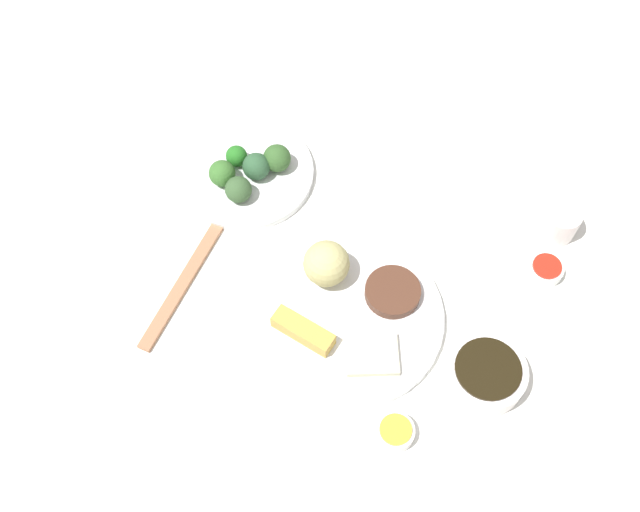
# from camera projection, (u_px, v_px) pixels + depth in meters

# --- Properties ---
(tabletop) EXTENTS (2.20, 2.20, 0.02)m
(tabletop) POSITION_uv_depth(u_px,v_px,m) (372.00, 302.00, 1.15)
(tabletop) COLOR white
(tabletop) RESTS_ON ground
(main_plate) EXTENTS (0.29, 0.29, 0.02)m
(main_plate) POSITION_uv_depth(u_px,v_px,m) (348.00, 317.00, 1.12)
(main_plate) COLOR white
(main_plate) RESTS_ON tabletop
(rice_scoop) EXTENTS (0.07, 0.07, 0.07)m
(rice_scoop) POSITION_uv_depth(u_px,v_px,m) (326.00, 264.00, 1.12)
(rice_scoop) COLOR tan
(rice_scoop) RESTS_ON main_plate
(spring_roll) EXTENTS (0.10, 0.08, 0.03)m
(spring_roll) POSITION_uv_depth(u_px,v_px,m) (303.00, 331.00, 1.09)
(spring_roll) COLOR gold
(spring_roll) RESTS_ON main_plate
(crab_rangoon_wonton) EXTENTS (0.08, 0.06, 0.01)m
(crab_rangoon_wonton) POSITION_uv_depth(u_px,v_px,m) (372.00, 355.00, 1.07)
(crab_rangoon_wonton) COLOR beige
(crab_rangoon_wonton) RESTS_ON main_plate
(stir_fry_heap) EXTENTS (0.08, 0.08, 0.02)m
(stir_fry_heap) POSITION_uv_depth(u_px,v_px,m) (393.00, 292.00, 1.12)
(stir_fry_heap) COLOR #4F2D1F
(stir_fry_heap) RESTS_ON main_plate
(broccoli_plate) EXTENTS (0.23, 0.23, 0.01)m
(broccoli_plate) POSITION_uv_depth(u_px,v_px,m) (246.00, 173.00, 1.25)
(broccoli_plate) COLOR white
(broccoli_plate) RESTS_ON tabletop
(broccoli_floret_0) EXTENTS (0.05, 0.05, 0.05)m
(broccoli_floret_0) POSITION_uv_depth(u_px,v_px,m) (256.00, 166.00, 1.22)
(broccoli_floret_0) COLOR #2E5735
(broccoli_floret_0) RESTS_ON broccoli_plate
(broccoli_floret_1) EXTENTS (0.04, 0.04, 0.04)m
(broccoli_floret_1) POSITION_uv_depth(u_px,v_px,m) (238.00, 190.00, 1.20)
(broccoli_floret_1) COLOR #385931
(broccoli_floret_1) RESTS_ON broccoli_plate
(broccoli_floret_2) EXTENTS (0.04, 0.04, 0.04)m
(broccoli_floret_2) POSITION_uv_depth(u_px,v_px,m) (236.00, 156.00, 1.24)
(broccoli_floret_2) COLOR #257022
(broccoli_floret_2) RESTS_ON broccoli_plate
(broccoli_floret_4) EXTENTS (0.04, 0.04, 0.04)m
(broccoli_floret_4) POSITION_uv_depth(u_px,v_px,m) (222.00, 173.00, 1.22)
(broccoli_floret_4) COLOR #396D2D
(broccoli_floret_4) RESTS_ON broccoli_plate
(broccoli_floret_5) EXTENTS (0.05, 0.05, 0.05)m
(broccoli_floret_5) POSITION_uv_depth(u_px,v_px,m) (277.00, 158.00, 1.23)
(broccoli_floret_5) COLOR #355E2A
(broccoli_floret_5) RESTS_ON broccoli_plate
(soy_sauce_bowl) EXTENTS (0.12, 0.12, 0.04)m
(soy_sauce_bowl) POSITION_uv_depth(u_px,v_px,m) (485.00, 375.00, 1.06)
(soy_sauce_bowl) COLOR white
(soy_sauce_bowl) RESTS_ON tabletop
(soy_sauce_bowl_liquid) EXTENTS (0.09, 0.09, 0.00)m
(soy_sauce_bowl_liquid) POSITION_uv_depth(u_px,v_px,m) (488.00, 369.00, 1.04)
(soy_sauce_bowl_liquid) COLOR black
(soy_sauce_bowl_liquid) RESTS_ON soy_sauce_bowl
(sauce_ramekin_sweet_and_sour) EXTENTS (0.05, 0.05, 0.02)m
(sauce_ramekin_sweet_and_sour) POSITION_uv_depth(u_px,v_px,m) (545.00, 270.00, 1.16)
(sauce_ramekin_sweet_and_sour) COLOR white
(sauce_ramekin_sweet_and_sour) RESTS_ON tabletop
(sauce_ramekin_sweet_and_sour_liquid) EXTENTS (0.04, 0.04, 0.00)m
(sauce_ramekin_sweet_and_sour_liquid) POSITION_uv_depth(u_px,v_px,m) (547.00, 266.00, 1.14)
(sauce_ramekin_sweet_and_sour_liquid) COLOR red
(sauce_ramekin_sweet_and_sour_liquid) RESTS_ON sauce_ramekin_sweet_and_sour
(sauce_ramekin_hot_mustard) EXTENTS (0.05, 0.05, 0.02)m
(sauce_ramekin_hot_mustard) POSITION_uv_depth(u_px,v_px,m) (395.00, 432.00, 1.03)
(sauce_ramekin_hot_mustard) COLOR white
(sauce_ramekin_hot_mustard) RESTS_ON tabletop
(sauce_ramekin_hot_mustard_liquid) EXTENTS (0.04, 0.04, 0.00)m
(sauce_ramekin_hot_mustard_liquid) POSITION_uv_depth(u_px,v_px,m) (396.00, 429.00, 1.02)
(sauce_ramekin_hot_mustard_liquid) COLOR yellow
(sauce_ramekin_hot_mustard_liquid) RESTS_ON sauce_ramekin_hot_mustard
(teacup) EXTENTS (0.06, 0.06, 0.06)m
(teacup) POSITION_uv_depth(u_px,v_px,m) (560.00, 222.00, 1.18)
(teacup) COLOR white
(teacup) RESTS_ON tabletop
(chopsticks_pair) EXTENTS (0.12, 0.22, 0.01)m
(chopsticks_pair) POSITION_uv_depth(u_px,v_px,m) (182.00, 285.00, 1.15)
(chopsticks_pair) COLOR #A9714E
(chopsticks_pair) RESTS_ON tabletop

